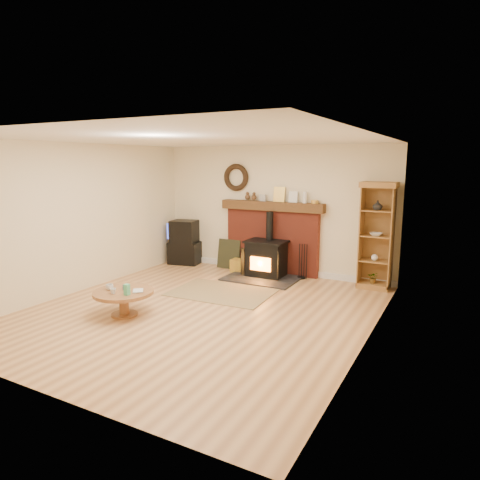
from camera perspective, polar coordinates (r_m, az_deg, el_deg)
The scene contains 11 objects.
ground at distance 6.73m, azimuth -5.21°, elevation -9.40°, with size 5.50×5.50×0.00m, color #AE7748.
room_shell at distance 6.45m, azimuth -5.13°, elevation 5.39°, with size 5.02×5.52×2.61m.
chimney_breast at distance 8.81m, azimuth 4.26°, elevation 0.74°, with size 2.20×0.22×1.78m.
wood_stove at distance 8.53m, azimuth 3.43°, elevation -2.62°, with size 1.40×1.00×1.29m.
area_rug at distance 7.60m, azimuth -2.43°, elevation -6.99°, with size 1.73×1.19×0.01m, color brown.
tv_unit at distance 9.71m, azimuth -7.42°, elevation -0.41°, with size 0.75×0.59×0.98m.
curio_cabinet at distance 8.06m, azimuth 17.76°, elevation 0.55°, with size 0.62×0.45×1.93m.
firelog_box at distance 8.95m, azimuth 0.19°, elevation -3.46°, with size 0.42×0.26×0.26m, color gold.
leaning_painting at distance 9.22m, azimuth -1.50°, elevation -1.88°, with size 0.53×0.03×0.63m, color black.
fire_tools at distance 8.53m, azimuth 8.26°, elevation -4.11°, with size 0.19×0.16×0.70m.
coffee_table at distance 6.66m, azimuth -15.30°, elevation -7.14°, with size 0.89×0.89×0.54m.
Camera 1 is at (3.51, -5.28, 2.27)m, focal length 32.00 mm.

